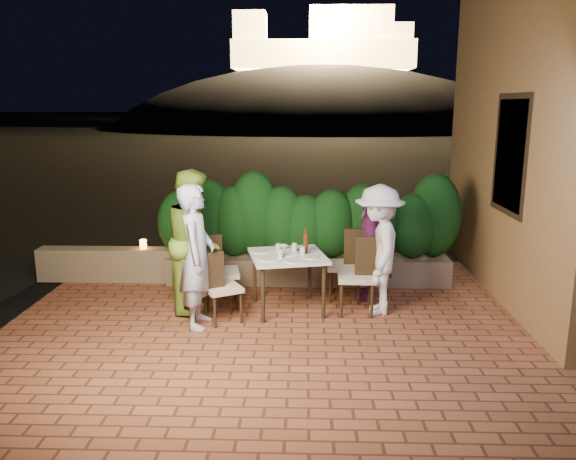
{
  "coord_description": "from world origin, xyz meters",
  "views": [
    {
      "loc": [
        0.15,
        -5.84,
        2.63
      ],
      "look_at": [
        -0.07,
        1.21,
        1.05
      ],
      "focal_mm": 35.0,
      "sensor_mm": 36.0,
      "label": 1
    }
  ],
  "objects_px": {
    "beer_bottle": "(306,241)",
    "parapet_lamp": "(143,244)",
    "diner_white": "(379,250)",
    "chair_left_front": "(223,287)",
    "diner_purple": "(369,246)",
    "dining_table": "(288,282)",
    "diner_green": "(194,240)",
    "chair_right_front": "(356,275)",
    "diner_blue": "(197,257)",
    "bowl": "(282,247)",
    "chair_left_back": "(221,271)",
    "chair_right_back": "(345,264)"
  },
  "relations": [
    {
      "from": "chair_left_front",
      "to": "diner_green",
      "type": "xyz_separation_m",
      "value": [
        -0.42,
        0.46,
        0.47
      ]
    },
    {
      "from": "beer_bottle",
      "to": "chair_left_front",
      "type": "distance_m",
      "value": 1.22
    },
    {
      "from": "diner_green",
      "to": "diner_white",
      "type": "bearing_deg",
      "value": -94.37
    },
    {
      "from": "chair_right_front",
      "to": "diner_blue",
      "type": "relative_size",
      "value": 0.58
    },
    {
      "from": "dining_table",
      "to": "diner_white",
      "type": "distance_m",
      "value": 1.24
    },
    {
      "from": "bowl",
      "to": "diner_white",
      "type": "distance_m",
      "value": 1.3
    },
    {
      "from": "chair_right_back",
      "to": "chair_left_front",
      "type": "bearing_deg",
      "value": 33.68
    },
    {
      "from": "chair_left_front",
      "to": "diner_green",
      "type": "bearing_deg",
      "value": 103.4
    },
    {
      "from": "chair_left_back",
      "to": "diner_blue",
      "type": "relative_size",
      "value": 0.57
    },
    {
      "from": "chair_left_back",
      "to": "parapet_lamp",
      "type": "height_order",
      "value": "chair_left_back"
    },
    {
      "from": "diner_blue",
      "to": "chair_right_front",
      "type": "bearing_deg",
      "value": -76.36
    },
    {
      "from": "chair_right_front",
      "to": "diner_white",
      "type": "relative_size",
      "value": 0.61
    },
    {
      "from": "diner_blue",
      "to": "bowl",
      "type": "bearing_deg",
      "value": -48.65
    },
    {
      "from": "beer_bottle",
      "to": "diner_blue",
      "type": "relative_size",
      "value": 0.19
    },
    {
      "from": "chair_left_front",
      "to": "diner_purple",
      "type": "relative_size",
      "value": 0.6
    },
    {
      "from": "beer_bottle",
      "to": "diner_green",
      "type": "height_order",
      "value": "diner_green"
    },
    {
      "from": "beer_bottle",
      "to": "diner_white",
      "type": "relative_size",
      "value": 0.2
    },
    {
      "from": "diner_blue",
      "to": "diner_green",
      "type": "distance_m",
      "value": 0.62
    },
    {
      "from": "chair_left_front",
      "to": "diner_white",
      "type": "height_order",
      "value": "diner_white"
    },
    {
      "from": "diner_green",
      "to": "diner_purple",
      "type": "relative_size",
      "value": 1.24
    },
    {
      "from": "dining_table",
      "to": "diner_blue",
      "type": "distance_m",
      "value": 1.3
    },
    {
      "from": "beer_bottle",
      "to": "parapet_lamp",
      "type": "xyz_separation_m",
      "value": [
        -2.45,
        1.13,
        -0.35
      ]
    },
    {
      "from": "dining_table",
      "to": "diner_blue",
      "type": "bearing_deg",
      "value": -152.21
    },
    {
      "from": "chair_left_back",
      "to": "chair_right_front",
      "type": "xyz_separation_m",
      "value": [
        1.76,
        -0.16,
        0.01
      ]
    },
    {
      "from": "dining_table",
      "to": "diner_white",
      "type": "xyz_separation_m",
      "value": [
        1.15,
        -0.04,
        0.46
      ]
    },
    {
      "from": "chair_right_back",
      "to": "parapet_lamp",
      "type": "relative_size",
      "value": 7.14
    },
    {
      "from": "diner_green",
      "to": "chair_right_back",
      "type": "bearing_deg",
      "value": -80.85
    },
    {
      "from": "chair_left_back",
      "to": "chair_right_back",
      "type": "bearing_deg",
      "value": 1.0
    },
    {
      "from": "chair_left_front",
      "to": "diner_purple",
      "type": "distance_m",
      "value": 2.12
    },
    {
      "from": "bowl",
      "to": "diner_purple",
      "type": "height_order",
      "value": "diner_purple"
    },
    {
      "from": "beer_bottle",
      "to": "chair_right_front",
      "type": "distance_m",
      "value": 0.78
    },
    {
      "from": "bowl",
      "to": "diner_purple",
      "type": "bearing_deg",
      "value": 9.4
    },
    {
      "from": "diner_purple",
      "to": "beer_bottle",
      "type": "bearing_deg",
      "value": -58.3
    },
    {
      "from": "diner_white",
      "to": "diner_purple",
      "type": "distance_m",
      "value": 0.56
    },
    {
      "from": "dining_table",
      "to": "diner_blue",
      "type": "relative_size",
      "value": 0.53
    },
    {
      "from": "dining_table",
      "to": "diner_purple",
      "type": "xyz_separation_m",
      "value": [
        1.1,
        0.51,
        0.37
      ]
    },
    {
      "from": "chair_left_front",
      "to": "parapet_lamp",
      "type": "bearing_deg",
      "value": 102.69
    },
    {
      "from": "diner_green",
      "to": "chair_right_front",
      "type": "bearing_deg",
      "value": -95.27
    },
    {
      "from": "diner_green",
      "to": "diner_blue",
      "type": "bearing_deg",
      "value": -168.69
    },
    {
      "from": "bowl",
      "to": "chair_right_back",
      "type": "height_order",
      "value": "chair_right_back"
    },
    {
      "from": "chair_right_front",
      "to": "diner_blue",
      "type": "bearing_deg",
      "value": 15.82
    },
    {
      "from": "bowl",
      "to": "chair_left_back",
      "type": "bearing_deg",
      "value": -164.47
    },
    {
      "from": "beer_bottle",
      "to": "chair_right_front",
      "type": "relative_size",
      "value": 0.34
    },
    {
      "from": "diner_purple",
      "to": "diner_white",
      "type": "bearing_deg",
      "value": 10.45
    },
    {
      "from": "chair_left_back",
      "to": "diner_white",
      "type": "relative_size",
      "value": 0.59
    },
    {
      "from": "beer_bottle",
      "to": "diner_purple",
      "type": "height_order",
      "value": "diner_purple"
    },
    {
      "from": "diner_green",
      "to": "parapet_lamp",
      "type": "bearing_deg",
      "value": 39.21
    },
    {
      "from": "diner_white",
      "to": "chair_left_front",
      "type": "bearing_deg",
      "value": -73.67
    },
    {
      "from": "chair_left_back",
      "to": "diner_green",
      "type": "bearing_deg",
      "value": 177.79
    },
    {
      "from": "bowl",
      "to": "beer_bottle",
      "type": "bearing_deg",
      "value": -37.3
    }
  ]
}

